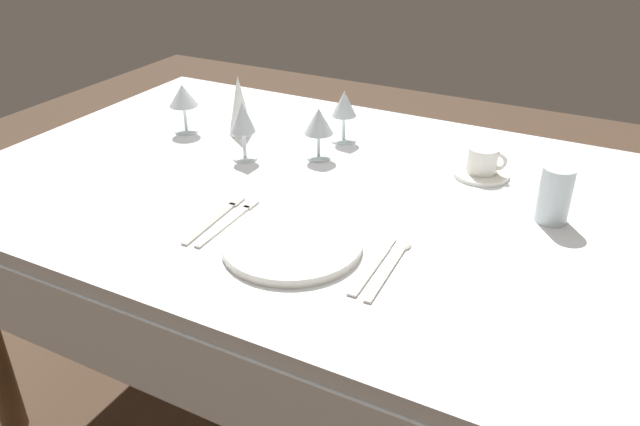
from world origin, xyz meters
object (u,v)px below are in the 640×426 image
object	(u,v)px
wine_glass_centre	(319,123)
drink_tumbler	(554,198)
fork_outer	(231,220)
spoon_soup	(393,262)
wine_glass_right	(183,98)
napkin_folded	(239,105)
dinner_plate	(292,244)
wine_glass_left	(243,120)
wine_glass_far	(344,107)
fork_inner	(217,218)
coffee_cup_left	(483,160)
dinner_knife	(372,267)

from	to	relation	value
wine_glass_centre	drink_tumbler	size ratio (longest dim) A/B	1.10
fork_outer	spoon_soup	xyz separation A→B (m)	(0.37, 0.01, 0.00)
wine_glass_right	napkin_folded	bearing A→B (deg)	21.21
dinner_plate	wine_glass_left	bearing A→B (deg)	135.09
wine_glass_right	wine_glass_far	size ratio (longest dim) A/B	0.97
fork_inner	wine_glass_right	xyz separation A→B (m)	(-0.37, 0.37, 0.10)
spoon_soup	wine_glass_far	distance (m)	0.62
coffee_cup_left	wine_glass_far	bearing A→B (deg)	173.54
dinner_knife	wine_glass_right	world-z (taller)	wine_glass_right
wine_glass_centre	drink_tumbler	bearing A→B (deg)	-6.01
fork_inner	wine_glass_centre	world-z (taller)	wine_glass_centre
dinner_plate	fork_inner	size ratio (longest dim) A/B	1.25
dinner_plate	coffee_cup_left	distance (m)	0.56
fork_inner	wine_glass_centre	xyz separation A→B (m)	(0.05, 0.38, 0.09)
fork_inner	wine_glass_left	bearing A→B (deg)	112.52
wine_glass_right	drink_tumbler	xyz separation A→B (m)	(1.00, -0.05, -0.05)
fork_inner	wine_glass_left	size ratio (longest dim) A/B	1.46
spoon_soup	wine_glass_far	size ratio (longest dim) A/B	1.60
fork_inner	drink_tumbler	distance (m)	0.71
fork_inner	wine_glass_right	size ratio (longest dim) A/B	1.61
wine_glass_centre	fork_inner	bearing A→B (deg)	-96.82
dinner_plate	fork_inner	bearing A→B (deg)	171.92
dinner_knife	coffee_cup_left	bearing A→B (deg)	81.29
fork_outer	wine_glass_right	bearing A→B (deg)	137.68
wine_glass_right	napkin_folded	xyz separation A→B (m)	(0.15, 0.06, -0.02)
wine_glass_left	wine_glass_right	distance (m)	0.26
wine_glass_left	wine_glass_far	xyz separation A→B (m)	(0.17, 0.23, -0.01)
wine_glass_right	spoon_soup	bearing A→B (deg)	-24.99
fork_inner	wine_glass_far	world-z (taller)	wine_glass_far
dinner_plate	wine_glass_centre	world-z (taller)	wine_glass_centre
dinner_plate	fork_inner	world-z (taller)	dinner_plate
wine_glass_far	drink_tumbler	world-z (taller)	wine_glass_far
dinner_plate	wine_glass_right	world-z (taller)	wine_glass_right
fork_outer	drink_tumbler	bearing A→B (deg)	27.81
dinner_knife	drink_tumbler	size ratio (longest dim) A/B	1.75
dinner_plate	drink_tumbler	xyz separation A→B (m)	(0.43, 0.35, 0.04)
fork_outer	coffee_cup_left	size ratio (longest dim) A/B	2.31
fork_outer	dinner_knife	xyz separation A→B (m)	(0.34, -0.02, 0.00)
fork_outer	spoon_soup	world-z (taller)	spoon_soup
wine_glass_left	napkin_folded	distance (m)	0.17
dinner_knife	wine_glass_centre	distance (m)	0.52
fork_outer	dinner_knife	bearing A→B (deg)	-4.07
wine_glass_left	dinner_plate	bearing A→B (deg)	-44.91
wine_glass_right	dinner_plate	bearing A→B (deg)	-35.02
dinner_plate	wine_glass_far	bearing A→B (deg)	105.28
fork_inner	dinner_knife	size ratio (longest dim) A/B	1.03
wine_glass_far	wine_glass_centre	bearing A→B (deg)	-92.45
fork_outer	coffee_cup_left	xyz separation A→B (m)	(0.41, 0.47, 0.04)
dinner_knife	coffee_cup_left	world-z (taller)	coffee_cup_left
wine_glass_right	wine_glass_far	world-z (taller)	wine_glass_far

